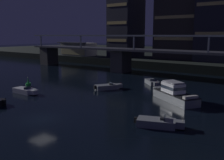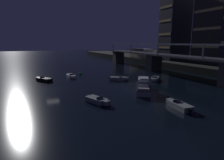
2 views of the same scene
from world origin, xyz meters
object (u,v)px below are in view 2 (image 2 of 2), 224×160
(speedboat_mid_left, at_px, (44,79))
(speedboat_mid_right, at_px, (179,105))
(tower_west_tall, at_px, (217,20))
(speedboat_far_left, at_px, (155,79))
(channel_buoy, at_px, (80,73))
(tower_west_low, at_px, (175,28))
(river_bridge, at_px, (184,62))
(cabin_cruiser_near_left, at_px, (143,86))
(waterfront_pavilion, at_px, (141,53))
(speedboat_near_center, at_px, (97,100))
(speedboat_near_right, at_px, (118,78))
(speedboat_mid_center, at_px, (71,76))

(speedboat_mid_left, height_order, speedboat_mid_right, same)
(tower_west_tall, height_order, speedboat_mid_left, tower_west_tall)
(speedboat_far_left, xyz_separation_m, channel_buoy, (-17.63, -15.37, 0.06))
(tower_west_low, xyz_separation_m, speedboat_mid_left, (14.25, -55.22, -15.54))
(tower_west_tall, bearing_deg, river_bridge, -70.57)
(cabin_cruiser_near_left, bearing_deg, waterfront_pavilion, 147.61)
(river_bridge, xyz_separation_m, tower_west_low, (-24.78, 18.46, 11.71))
(speedboat_near_center, height_order, speedboat_far_left, same)
(speedboat_near_center, distance_m, speedboat_near_right, 19.36)
(tower_west_low, bearing_deg, speedboat_mid_left, -75.53)
(cabin_cruiser_near_left, xyz_separation_m, speedboat_mid_center, (-21.39, -10.02, -0.64))
(tower_west_tall, distance_m, speedboat_mid_center, 54.03)
(speedboat_near_center, height_order, speedboat_mid_center, same)
(channel_buoy, bearing_deg, tower_west_low, 99.78)
(speedboat_mid_right, bearing_deg, channel_buoy, -171.21)
(tower_west_tall, height_order, channel_buoy, tower_west_tall)
(speedboat_near_center, relative_size, speedboat_near_right, 1.05)
(speedboat_mid_left, relative_size, speedboat_mid_right, 0.91)
(cabin_cruiser_near_left, bearing_deg, speedboat_near_center, -74.59)
(tower_west_tall, xyz_separation_m, speedboat_mid_left, (-2.89, -58.41, -17.21))
(speedboat_mid_center, bearing_deg, river_bridge, 66.61)
(speedboat_mid_left, bearing_deg, speedboat_near_right, 69.55)
(speedboat_near_right, xyz_separation_m, speedboat_mid_right, (23.09, -1.17, 0.00))
(speedboat_near_center, bearing_deg, speedboat_mid_center, 177.77)
(tower_west_low, distance_m, speedboat_far_left, 41.19)
(speedboat_near_center, bearing_deg, speedboat_mid_left, -163.76)
(river_bridge, relative_size, speedboat_mid_right, 17.22)
(tower_west_low, distance_m, channel_buoy, 47.25)
(river_bridge, height_order, speedboat_mid_right, river_bridge)
(cabin_cruiser_near_left, distance_m, speedboat_mid_right, 10.61)
(speedboat_near_right, relative_size, speedboat_far_left, 1.08)
(waterfront_pavilion, xyz_separation_m, speedboat_mid_right, (59.77, -31.81, -4.02))
(tower_west_tall, distance_m, channel_buoy, 51.10)
(waterfront_pavilion, height_order, speedboat_mid_right, waterfront_pavilion)
(speedboat_far_left, bearing_deg, tower_west_tall, 104.24)
(speedboat_near_center, bearing_deg, tower_west_tall, 110.46)
(tower_west_tall, xyz_separation_m, waterfront_pavilion, (-32.85, -9.73, -13.18))
(speedboat_mid_center, bearing_deg, speedboat_far_left, 55.60)
(waterfront_pavilion, bearing_deg, cabin_cruiser_near_left, -32.39)
(tower_west_tall, height_order, cabin_cruiser_near_left, tower_west_tall)
(tower_west_low, xyz_separation_m, channel_buoy, (7.58, -43.99, -15.48))
(channel_buoy, bearing_deg, speedboat_mid_center, -39.99)
(river_bridge, distance_m, speedboat_mid_left, 38.43)
(speedboat_mid_left, distance_m, speedboat_mid_right, 34.26)
(speedboat_far_left, bearing_deg, speedboat_mid_left, -112.40)
(cabin_cruiser_near_left, bearing_deg, speedboat_mid_center, -154.90)
(speedboat_mid_left, xyz_separation_m, channel_buoy, (-6.67, 11.23, 0.06))
(speedboat_mid_right, bearing_deg, speedboat_far_left, 152.70)
(river_bridge, bearing_deg, tower_west_tall, 109.43)
(waterfront_pavilion, bearing_deg, channel_buoy, -58.12)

